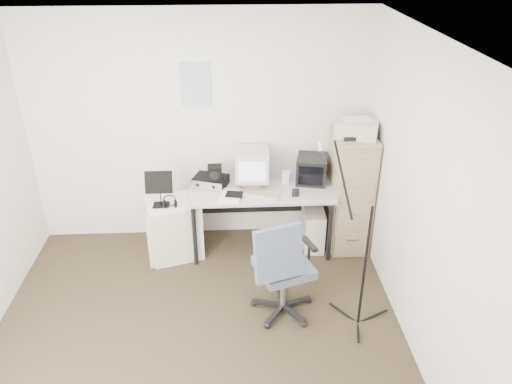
{
  "coord_description": "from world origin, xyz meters",
  "views": [
    {
      "loc": [
        0.33,
        -3.17,
        3.16
      ],
      "look_at": [
        0.55,
        0.95,
        0.95
      ],
      "focal_mm": 35.0,
      "sensor_mm": 36.0,
      "label": 1
    }
  ],
  "objects_px": {
    "filing_cabinet": "(349,191)",
    "desk": "(261,218)",
    "office_chair": "(284,266)",
    "side_cart": "(174,228)"
  },
  "relations": [
    {
      "from": "filing_cabinet",
      "to": "side_cart",
      "type": "height_order",
      "value": "filing_cabinet"
    },
    {
      "from": "office_chair",
      "to": "side_cart",
      "type": "height_order",
      "value": "office_chair"
    },
    {
      "from": "office_chair",
      "to": "desk",
      "type": "bearing_deg",
      "value": 77.93
    },
    {
      "from": "desk",
      "to": "side_cart",
      "type": "distance_m",
      "value": 0.93
    },
    {
      "from": "side_cart",
      "to": "desk",
      "type": "bearing_deg",
      "value": -9.69
    },
    {
      "from": "desk",
      "to": "office_chair",
      "type": "relative_size",
      "value": 1.46
    },
    {
      "from": "filing_cabinet",
      "to": "side_cart",
      "type": "distance_m",
      "value": 1.91
    },
    {
      "from": "office_chair",
      "to": "side_cart",
      "type": "bearing_deg",
      "value": 118.44
    },
    {
      "from": "filing_cabinet",
      "to": "desk",
      "type": "height_order",
      "value": "filing_cabinet"
    },
    {
      "from": "office_chair",
      "to": "side_cart",
      "type": "xyz_separation_m",
      "value": [
        -1.06,
        0.96,
        -0.18
      ]
    }
  ]
}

